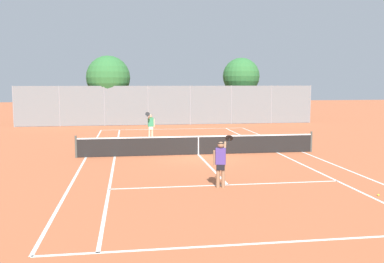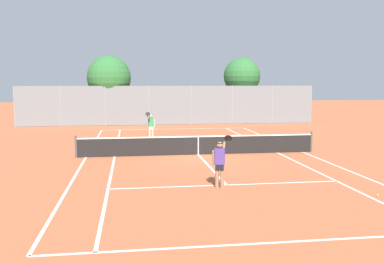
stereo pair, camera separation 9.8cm
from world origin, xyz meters
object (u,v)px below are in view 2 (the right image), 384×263
Objects in this scene: tennis_net at (198,145)px; player_far_left at (151,125)px; player_near_side at (220,161)px; loose_tennis_ball_0 at (377,195)px; tree_behind_left at (110,79)px; loose_tennis_ball_2 at (180,138)px; loose_tennis_ball_1 at (150,130)px; tree_behind_right at (242,77)px.

tennis_net is 6.76× the size of player_far_left.
player_near_side is 5.17m from loose_tennis_ball_0.
tree_behind_left reaches higher than player_far_left.
loose_tennis_ball_0 is (4.75, -1.83, -0.89)m from player_near_side.
tree_behind_left reaches higher than loose_tennis_ball_0.
player_near_side is 0.30× the size of tree_behind_left.
loose_tennis_ball_2 is (0.10, 12.74, -0.89)m from player_near_side.
player_far_left reaches higher than loose_tennis_ball_0.
player_far_left is (-1.73, 12.87, 0.00)m from player_near_side.
loose_tennis_ball_2 is at bearing -66.03° from tree_behind_left.
loose_tennis_ball_2 is at bearing -4.06° from player_far_left.
player_near_side is at bearing -78.69° from tree_behind_left.
loose_tennis_ball_2 is 12.47m from tree_behind_left.
player_near_side is at bearing -82.36° from player_far_left.
player_near_side is (-0.33, -6.72, 0.42)m from tennis_net.
loose_tennis_ball_2 is (1.83, -0.13, -0.89)m from player_far_left.
player_near_side reaches higher than tennis_net.
loose_tennis_ball_2 is (1.69, -5.13, 0.00)m from loose_tennis_ball_1.
tree_behind_right is (11.95, 1.03, 0.20)m from tree_behind_left.
tree_behind_left reaches higher than loose_tennis_ball_1.
tree_behind_right is (8.83, 6.74, 4.03)m from loose_tennis_ball_1.
tree_behind_left reaches higher than loose_tennis_ball_2.
tennis_net is at bearing 87.22° from player_near_side.
loose_tennis_ball_1 is 11.81m from tree_behind_right.
tree_behind_left is at bearing 118.72° from loose_tennis_ball_1.
player_near_side is 12.99m from player_far_left.
player_near_side is 26.88× the size of loose_tennis_ball_1.
loose_tennis_ball_2 is at bearing -121.00° from tree_behind_right.
tennis_net is 2.04× the size of tree_behind_left.
loose_tennis_ball_0 is 15.30m from loose_tennis_ball_2.
loose_tennis_ball_0 is 20.71m from loose_tennis_ball_1.
player_near_side is at bearing -84.92° from loose_tennis_ball_1.
player_far_left is 15.10m from tree_behind_right.
tree_behind_left is at bearing -175.08° from tree_behind_right.
loose_tennis_ball_0 is at bearing -62.64° from tennis_net.
loose_tennis_ball_2 is at bearing 92.12° from tennis_net.
player_far_left is at bearing 175.94° from loose_tennis_ball_2.
player_far_left is (-2.05, 6.15, 0.42)m from tennis_net.
tennis_net reaches higher than loose_tennis_ball_0.
loose_tennis_ball_0 is (6.48, -14.71, -0.89)m from player_far_left.
tree_behind_right is at bearing 4.92° from tree_behind_left.
loose_tennis_ball_1 is at bearing 95.08° from player_near_side.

